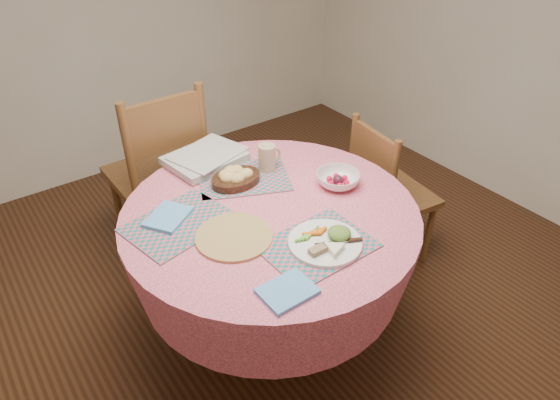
{
  "coord_description": "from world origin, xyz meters",
  "views": [
    {
      "loc": [
        -0.95,
        -1.38,
        1.96
      ],
      "look_at": [
        0.05,
        0.0,
        0.78
      ],
      "focal_mm": 32.0,
      "sensor_mm": 36.0,
      "label": 1
    }
  ],
  "objects_px": {
    "chair_right": "(386,192)",
    "dinner_plate": "(327,241)",
    "latte_mug": "(268,157)",
    "dining_table": "(271,246)",
    "wicker_trivet": "(234,237)",
    "bread_bowl": "(235,176)",
    "fruit_bowl": "(338,180)",
    "chair_back": "(161,171)"
  },
  "relations": [
    {
      "from": "wicker_trivet",
      "to": "dinner_plate",
      "type": "height_order",
      "value": "dinner_plate"
    },
    {
      "from": "dinner_plate",
      "to": "chair_back",
      "type": "bearing_deg",
      "value": 97.42
    },
    {
      "from": "wicker_trivet",
      "to": "latte_mug",
      "type": "distance_m",
      "value": 0.52
    },
    {
      "from": "wicker_trivet",
      "to": "bread_bowl",
      "type": "height_order",
      "value": "bread_bowl"
    },
    {
      "from": "latte_mug",
      "to": "fruit_bowl",
      "type": "bearing_deg",
      "value": -58.87
    },
    {
      "from": "dinner_plate",
      "to": "dining_table",
      "type": "bearing_deg",
      "value": 97.7
    },
    {
      "from": "chair_right",
      "to": "chair_back",
      "type": "relative_size",
      "value": 0.83
    },
    {
      "from": "dinner_plate",
      "to": "fruit_bowl",
      "type": "xyz_separation_m",
      "value": [
        0.31,
        0.29,
        0.01
      ]
    },
    {
      "from": "dinner_plate",
      "to": "fruit_bowl",
      "type": "relative_size",
      "value": 1.28
    },
    {
      "from": "chair_back",
      "to": "wicker_trivet",
      "type": "distance_m",
      "value": 0.97
    },
    {
      "from": "wicker_trivet",
      "to": "dinner_plate",
      "type": "xyz_separation_m",
      "value": [
        0.26,
        -0.24,
        0.02
      ]
    },
    {
      "from": "dining_table",
      "to": "chair_back",
      "type": "distance_m",
      "value": 0.88
    },
    {
      "from": "dining_table",
      "to": "chair_right",
      "type": "relative_size",
      "value": 1.42
    },
    {
      "from": "bread_bowl",
      "to": "latte_mug",
      "type": "xyz_separation_m",
      "value": [
        0.18,
        0.01,
        0.03
      ]
    },
    {
      "from": "dinner_plate",
      "to": "latte_mug",
      "type": "distance_m",
      "value": 0.6
    },
    {
      "from": "chair_right",
      "to": "wicker_trivet",
      "type": "relative_size",
      "value": 2.91
    },
    {
      "from": "chair_back",
      "to": "bread_bowl",
      "type": "height_order",
      "value": "chair_back"
    },
    {
      "from": "latte_mug",
      "to": "chair_right",
      "type": "bearing_deg",
      "value": -13.88
    },
    {
      "from": "dining_table",
      "to": "latte_mug",
      "type": "relative_size",
      "value": 10.07
    },
    {
      "from": "chair_right",
      "to": "dinner_plate",
      "type": "xyz_separation_m",
      "value": [
        -0.8,
        -0.42,
        0.32
      ]
    },
    {
      "from": "chair_back",
      "to": "wicker_trivet",
      "type": "relative_size",
      "value": 3.5
    },
    {
      "from": "chair_back",
      "to": "latte_mug",
      "type": "height_order",
      "value": "chair_back"
    },
    {
      "from": "dinner_plate",
      "to": "latte_mug",
      "type": "height_order",
      "value": "latte_mug"
    },
    {
      "from": "fruit_bowl",
      "to": "chair_right",
      "type": "bearing_deg",
      "value": 14.52
    },
    {
      "from": "fruit_bowl",
      "to": "bread_bowl",
      "type": "bearing_deg",
      "value": 142.22
    },
    {
      "from": "bread_bowl",
      "to": "chair_right",
      "type": "bearing_deg",
      "value": -10.16
    },
    {
      "from": "dinner_plate",
      "to": "chair_right",
      "type": "bearing_deg",
      "value": 27.55
    },
    {
      "from": "dinner_plate",
      "to": "wicker_trivet",
      "type": "bearing_deg",
      "value": 136.67
    },
    {
      "from": "chair_right",
      "to": "latte_mug",
      "type": "distance_m",
      "value": 0.78
    },
    {
      "from": "chair_right",
      "to": "dinner_plate",
      "type": "distance_m",
      "value": 0.95
    },
    {
      "from": "chair_right",
      "to": "latte_mug",
      "type": "relative_size",
      "value": 7.1
    },
    {
      "from": "wicker_trivet",
      "to": "chair_back",
      "type": "bearing_deg",
      "value": 83.67
    },
    {
      "from": "chair_back",
      "to": "fruit_bowl",
      "type": "height_order",
      "value": "chair_back"
    },
    {
      "from": "wicker_trivet",
      "to": "latte_mug",
      "type": "xyz_separation_m",
      "value": [
        0.39,
        0.34,
        0.06
      ]
    },
    {
      "from": "dining_table",
      "to": "chair_back",
      "type": "bearing_deg",
      "value": 97.32
    },
    {
      "from": "wicker_trivet",
      "to": "bread_bowl",
      "type": "relative_size",
      "value": 1.3
    },
    {
      "from": "chair_right",
      "to": "bread_bowl",
      "type": "relative_size",
      "value": 3.8
    },
    {
      "from": "chair_back",
      "to": "dinner_plate",
      "type": "distance_m",
      "value": 1.22
    },
    {
      "from": "dining_table",
      "to": "chair_back",
      "type": "height_order",
      "value": "chair_back"
    },
    {
      "from": "latte_mug",
      "to": "wicker_trivet",
      "type": "bearing_deg",
      "value": -139.34
    },
    {
      "from": "bread_bowl",
      "to": "fruit_bowl",
      "type": "relative_size",
      "value": 1.06
    },
    {
      "from": "chair_back",
      "to": "wicker_trivet",
      "type": "xyz_separation_m",
      "value": [
        -0.1,
        -0.94,
        0.21
      ]
    }
  ]
}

